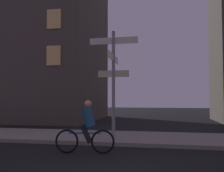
# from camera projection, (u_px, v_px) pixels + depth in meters

# --- Properties ---
(sidewalk_kerb) EXTENTS (40.00, 3.09, 0.14)m
(sidewalk_kerb) POSITION_uv_depth(u_px,v_px,m) (132.00, 138.00, 10.09)
(sidewalk_kerb) COLOR gray
(sidewalk_kerb) RESTS_ON ground_plane
(signpost) EXTENTS (1.78, 1.79, 3.98)m
(signpost) POSITION_uv_depth(u_px,v_px,m) (113.00, 74.00, 9.10)
(signpost) COLOR gray
(signpost) RESTS_ON sidewalk_kerb
(cyclist) EXTENTS (1.81, 0.37, 1.61)m
(cyclist) POSITION_uv_depth(u_px,v_px,m) (86.00, 129.00, 7.62)
(cyclist) COLOR black
(cyclist) RESTS_ON ground_plane
(building_left_block) EXTENTS (12.72, 8.54, 14.25)m
(building_left_block) POSITION_uv_depth(u_px,v_px,m) (21.00, 31.00, 20.43)
(building_left_block) COLOR #4C443D
(building_left_block) RESTS_ON ground_plane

